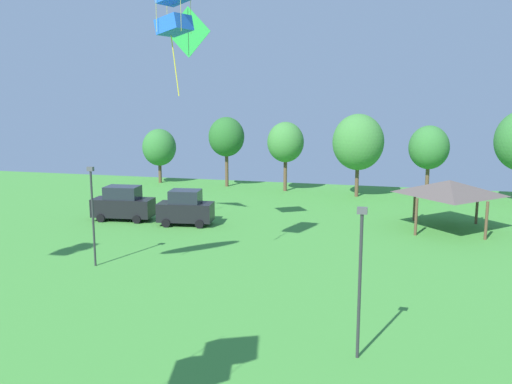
# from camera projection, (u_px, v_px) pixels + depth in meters

# --- Properties ---
(kite_flying_1) EXTENTS (1.79, 1.71, 5.35)m
(kite_flying_1) POSITION_uv_depth(u_px,v_px,m) (174.00, 10.00, 26.19)
(kite_flying_1) COLOR blue
(kite_flying_5) EXTENTS (3.00, 0.45, 3.03)m
(kite_flying_5) POSITION_uv_depth(u_px,v_px,m) (188.00, 32.00, 32.84)
(kite_flying_5) COLOR green
(parked_car_leftmost) EXTENTS (4.81, 2.47, 2.67)m
(parked_car_leftmost) POSITION_uv_depth(u_px,v_px,m) (123.00, 204.00, 41.87)
(parked_car_leftmost) COLOR black
(parked_car_leftmost) RESTS_ON ground
(parked_car_second_from_left) EXTENTS (4.25, 2.48, 2.65)m
(parked_car_second_from_left) POSITION_uv_depth(u_px,v_px,m) (186.00, 208.00, 40.29)
(parked_car_second_from_left) COLOR black
(parked_car_second_from_left) RESTS_ON ground
(park_pavilion) EXTENTS (5.84, 6.10, 3.60)m
(park_pavilion) POSITION_uv_depth(u_px,v_px,m) (449.00, 187.00, 38.64)
(park_pavilion) COLOR brown
(park_pavilion) RESTS_ON ground
(light_post_0) EXTENTS (0.36, 0.20, 5.66)m
(light_post_0) POSITION_uv_depth(u_px,v_px,m) (93.00, 210.00, 30.16)
(light_post_0) COLOR #2D2D33
(light_post_0) RESTS_ON ground
(light_post_1) EXTENTS (0.36, 0.20, 5.64)m
(light_post_1) POSITION_uv_depth(u_px,v_px,m) (360.00, 274.00, 19.35)
(light_post_1) COLOR #2D2D33
(light_post_1) RESTS_ON ground
(treeline_tree_0) EXTENTS (3.70, 3.70, 5.99)m
(treeline_tree_0) POSITION_uv_depth(u_px,v_px,m) (159.00, 147.00, 59.79)
(treeline_tree_0) COLOR brown
(treeline_tree_0) RESTS_ON ground
(treeline_tree_1) EXTENTS (3.78, 3.78, 7.38)m
(treeline_tree_1) POSITION_uv_depth(u_px,v_px,m) (226.00, 137.00, 57.10)
(treeline_tree_1) COLOR brown
(treeline_tree_1) RESTS_ON ground
(treeline_tree_2) EXTENTS (3.68, 3.68, 7.00)m
(treeline_tree_2) POSITION_uv_depth(u_px,v_px,m) (286.00, 142.00, 54.34)
(treeline_tree_2) COLOR brown
(treeline_tree_2) RESTS_ON ground
(treeline_tree_3) EXTENTS (4.84, 4.84, 7.89)m
(treeline_tree_3) POSITION_uv_depth(u_px,v_px,m) (358.00, 142.00, 51.22)
(treeline_tree_3) COLOR brown
(treeline_tree_3) RESTS_ON ground
(treeline_tree_4) EXTENTS (3.80, 3.80, 6.79)m
(treeline_tree_4) POSITION_uv_depth(u_px,v_px,m) (429.00, 148.00, 51.64)
(treeline_tree_4) COLOR brown
(treeline_tree_4) RESTS_ON ground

